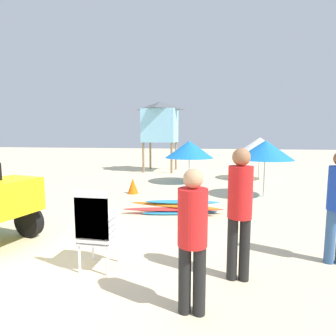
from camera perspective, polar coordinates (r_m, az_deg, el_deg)
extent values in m
plane|color=beige|center=(4.61, -27.02, -18.79)|extent=(80.00, 80.00, 0.00)
cube|color=yellow|center=(5.36, -32.43, -5.43)|extent=(1.00, 1.23, 0.60)
cylinder|color=black|center=(5.29, -32.74, -0.65)|extent=(0.07, 0.07, 0.30)
cylinder|color=black|center=(5.87, -27.95, -10.21)|extent=(0.62, 0.29, 0.60)
cube|color=white|center=(4.14, -14.73, -14.64)|extent=(0.48, 0.48, 0.04)
cube|color=white|center=(3.88, -16.23, -12.98)|extent=(0.48, 0.04, 0.40)
cube|color=white|center=(4.10, -14.77, -13.47)|extent=(0.48, 0.48, 0.04)
cube|color=white|center=(3.85, -16.27, -11.72)|extent=(0.48, 0.04, 0.40)
cube|color=white|center=(4.07, -14.81, -12.28)|extent=(0.48, 0.48, 0.04)
cube|color=white|center=(3.82, -16.32, -10.44)|extent=(0.48, 0.04, 0.40)
cube|color=white|center=(4.05, -14.85, -11.07)|extent=(0.48, 0.48, 0.04)
cube|color=white|center=(3.80, -16.36, -9.14)|extent=(0.48, 0.04, 0.40)
cube|color=white|center=(4.02, -14.89, -9.85)|extent=(0.48, 0.48, 0.04)
cube|color=white|center=(3.78, -16.41, -7.83)|extent=(0.48, 0.04, 0.40)
cylinder|color=white|center=(4.32, -10.77, -16.86)|extent=(0.04, 0.04, 0.42)
cylinder|color=white|center=(4.48, -15.99, -16.12)|extent=(0.04, 0.04, 0.42)
cylinder|color=white|center=(3.97, -13.07, -19.14)|extent=(0.04, 0.04, 0.42)
cylinder|color=white|center=(4.14, -18.69, -18.19)|extent=(0.04, 0.04, 0.42)
ellipsoid|color=#268CCC|center=(6.71, 2.64, -9.63)|extent=(1.93, 0.71, 0.08)
ellipsoid|color=red|center=(6.70, 1.19, -8.96)|extent=(2.56, 0.68, 0.08)
ellipsoid|color=orange|center=(6.73, 1.34, -8.17)|extent=(2.35, 0.52, 0.08)
ellipsoid|color=#268CCC|center=(6.77, 3.13, -7.39)|extent=(1.92, 0.51, 0.08)
cylinder|color=black|center=(3.12, 3.64, -22.88)|extent=(0.14, 0.14, 0.78)
cylinder|color=black|center=(3.11, 6.82, -23.03)|extent=(0.14, 0.14, 0.78)
cylinder|color=red|center=(2.83, 5.38, -10.60)|extent=(0.32, 0.32, 0.62)
sphere|color=tan|center=(2.74, 5.47, -2.30)|extent=(0.21, 0.21, 0.21)
cylinder|color=#33598C|center=(4.83, 31.76, -12.55)|extent=(0.14, 0.14, 0.84)
cylinder|color=black|center=(3.81, 13.78, -16.59)|extent=(0.14, 0.14, 0.87)
cylinder|color=black|center=(3.83, 16.28, -16.58)|extent=(0.14, 0.14, 0.87)
cylinder|color=red|center=(3.59, 15.41, -5.07)|extent=(0.32, 0.32, 0.69)
sphere|color=#9E6B47|center=(3.52, 15.65, 2.31)|extent=(0.24, 0.24, 0.24)
cylinder|color=olive|center=(14.38, -5.37, 2.29)|extent=(0.12, 0.12, 1.64)
cylinder|color=olive|center=(14.04, 0.78, 2.21)|extent=(0.12, 0.12, 1.64)
cylinder|color=olive|center=(15.88, -3.85, 2.72)|extent=(0.12, 0.12, 1.64)
cylinder|color=olive|center=(15.57, 1.73, 2.66)|extent=(0.12, 0.12, 1.64)
cube|color=#91D7F1|center=(14.92, -1.70, 9.09)|extent=(1.80, 1.80, 1.80)
pyramid|color=#4C5156|center=(15.01, -1.71, 13.39)|extent=(1.98, 1.98, 0.45)
cylinder|color=beige|center=(8.98, 20.22, -0.17)|extent=(0.04, 0.04, 1.83)
cone|color=blue|center=(8.93, 20.37, 3.69)|extent=(1.77, 1.77, 0.62)
cylinder|color=beige|center=(11.12, 4.62, 1.34)|extent=(0.04, 0.04, 1.78)
cone|color=blue|center=(11.08, 4.64, 4.07)|extent=(2.05, 2.05, 0.72)
cylinder|color=beige|center=(12.62, 19.19, 1.94)|extent=(0.04, 0.04, 1.91)
cone|color=white|center=(12.59, 19.29, 4.63)|extent=(2.08, 2.08, 0.73)
cone|color=orange|center=(9.10, -7.63, -3.87)|extent=(0.37, 0.37, 0.53)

